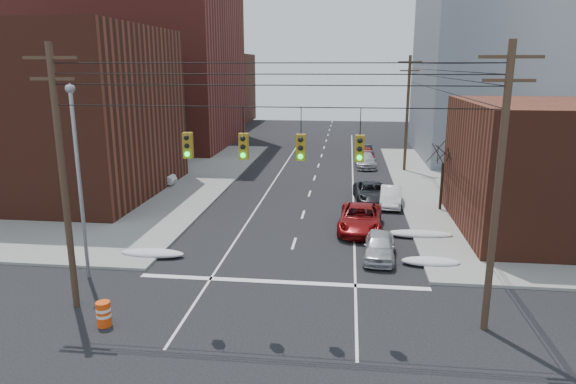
% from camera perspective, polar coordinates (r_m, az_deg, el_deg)
% --- Properties ---
extents(ground, '(160.00, 160.00, 0.00)m').
position_cam_1_polar(ground, '(19.28, -3.29, -17.78)').
color(ground, black).
rests_on(ground, ground).
extents(sidewalk_nw, '(40.00, 40.00, 0.15)m').
position_cam_1_polar(sidewalk_nw, '(53.47, -27.54, 1.52)').
color(sidewalk_nw, gray).
rests_on(sidewalk_nw, ground).
extents(building_brick_tall, '(24.00, 20.00, 30.00)m').
position_cam_1_polar(building_brick_tall, '(69.74, -16.85, 17.39)').
color(building_brick_tall, maroon).
rests_on(building_brick_tall, ground).
extents(building_brick_near, '(20.00, 16.00, 13.00)m').
position_cam_1_polar(building_brick_near, '(45.72, -26.69, 7.94)').
color(building_brick_near, '#522418').
rests_on(building_brick_near, ground).
extents(building_brick_far, '(22.00, 18.00, 12.00)m').
position_cam_1_polar(building_brick_far, '(94.76, -11.31, 11.19)').
color(building_brick_far, '#522418').
rests_on(building_brick_far, ground).
extents(building_office, '(22.00, 20.00, 25.00)m').
position_cam_1_polar(building_office, '(63.12, 25.15, 14.84)').
color(building_office, gray).
rests_on(building_office, ground).
extents(building_glass, '(20.00, 18.00, 22.00)m').
position_cam_1_polar(building_glass, '(88.67, 21.05, 13.62)').
color(building_glass, gray).
rests_on(building_glass, ground).
extents(utility_pole_left, '(2.20, 0.28, 11.00)m').
position_cam_1_polar(utility_pole_left, '(22.72, -23.75, 1.73)').
color(utility_pole_left, '#473323').
rests_on(utility_pole_left, ground).
extents(utility_pole_right, '(2.20, 0.28, 11.00)m').
position_cam_1_polar(utility_pole_right, '(20.39, 22.31, 0.58)').
color(utility_pole_right, '#473323').
rests_on(utility_pole_right, ground).
extents(utility_pole_far, '(2.20, 0.28, 11.00)m').
position_cam_1_polar(utility_pole_far, '(50.62, 13.12, 8.67)').
color(utility_pole_far, '#473323').
rests_on(utility_pole_far, ground).
extents(traffic_signals, '(17.00, 0.42, 2.02)m').
position_cam_1_polar(traffic_signals, '(19.54, -1.80, 5.22)').
color(traffic_signals, black).
rests_on(traffic_signals, ground).
extents(street_light, '(0.44, 0.44, 9.32)m').
position_cam_1_polar(street_light, '(25.81, -22.31, 2.65)').
color(street_light, gray).
rests_on(street_light, ground).
extents(bare_tree, '(2.09, 2.20, 4.93)m').
position_cam_1_polar(bare_tree, '(37.55, 16.72, 1.35)').
color(bare_tree, black).
rests_on(bare_tree, ground).
extents(snow_nw, '(3.50, 1.08, 0.42)m').
position_cam_1_polar(snow_nw, '(28.94, -14.82, -6.58)').
color(snow_nw, silver).
rests_on(snow_nw, ground).
extents(snow_ne, '(3.00, 1.08, 0.42)m').
position_cam_1_polar(snow_ne, '(27.84, 15.56, -7.46)').
color(snow_ne, silver).
rests_on(snow_ne, ground).
extents(snow_east_far, '(4.00, 1.08, 0.42)m').
position_cam_1_polar(snow_east_far, '(32.03, 14.38, -4.54)').
color(snow_east_far, silver).
rests_on(snow_east_far, ground).
extents(red_pickup, '(2.94, 5.81, 1.57)m').
position_cam_1_polar(red_pickup, '(32.46, 8.04, -2.92)').
color(red_pickup, maroon).
rests_on(red_pickup, ground).
extents(parked_car_a, '(1.96, 4.19, 1.39)m').
position_cam_1_polar(parked_car_a, '(28.03, 10.13, -5.95)').
color(parked_car_a, '#BABABF').
rests_on(parked_car_a, ground).
extents(parked_car_b, '(1.88, 4.40, 1.41)m').
position_cam_1_polar(parked_car_b, '(38.48, 11.36, -0.50)').
color(parked_car_b, white).
rests_on(parked_car_b, ground).
extents(parked_car_c, '(2.76, 5.28, 1.42)m').
position_cam_1_polar(parked_car_c, '(39.43, 9.19, -0.05)').
color(parked_car_c, black).
rests_on(parked_car_c, ground).
extents(parked_car_d, '(2.11, 4.93, 1.42)m').
position_cam_1_polar(parked_car_d, '(52.65, 8.62, 3.49)').
color(parked_car_d, '#A8A8AD').
rests_on(parked_car_d, ground).
extents(parked_car_e, '(2.17, 4.47, 1.47)m').
position_cam_1_polar(parked_car_e, '(56.56, 8.59, 4.24)').
color(parked_car_e, '#990E0D').
rests_on(parked_car_e, ground).
extents(parked_car_f, '(2.06, 4.77, 1.53)m').
position_cam_1_polar(parked_car_f, '(57.52, 8.48, 4.43)').
color(parked_car_f, black).
rests_on(parked_car_f, ground).
extents(lot_car_a, '(4.16, 1.54, 1.36)m').
position_cam_1_polar(lot_car_a, '(45.30, -14.96, 1.63)').
color(lot_car_a, silver).
rests_on(lot_car_a, sidewalk_nw).
extents(lot_car_b, '(4.82, 2.87, 1.26)m').
position_cam_1_polar(lot_car_b, '(47.09, -15.36, 2.00)').
color(lot_car_b, '#A4A4A9').
rests_on(lot_car_b, sidewalk_nw).
extents(lot_car_c, '(5.43, 3.22, 1.47)m').
position_cam_1_polar(lot_car_c, '(45.65, -22.42, 1.20)').
color(lot_car_c, black).
rests_on(lot_car_c, sidewalk_nw).
extents(lot_car_d, '(4.78, 2.29, 1.58)m').
position_cam_1_polar(lot_car_d, '(48.81, -20.92, 2.17)').
color(lot_car_d, '#A6A7AB').
rests_on(lot_car_d, sidewalk_nw).
extents(construction_barrel, '(0.70, 0.70, 1.01)m').
position_cam_1_polar(construction_barrel, '(22.19, -19.80, -12.59)').
color(construction_barrel, '#EC450C').
rests_on(construction_barrel, ground).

